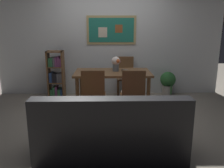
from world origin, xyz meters
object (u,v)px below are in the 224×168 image
at_px(bookshelf, 56,76).
at_px(flower_vase, 116,63).
at_px(dining_table, 113,77).
at_px(potted_ivy, 168,83).
at_px(dining_chair_far_right, 125,73).
at_px(dining_chair_near_left, 94,91).
at_px(tv_remote, 126,70).
at_px(leather_couch, 110,133).
at_px(dining_chair_near_right, 133,91).

xyz_separation_m(bookshelf, flower_vase, (1.32, -0.63, 0.39)).
distance_m(dining_table, potted_ivy, 1.52).
relative_size(dining_table, bookshelf, 1.39).
distance_m(potted_ivy, flower_vase, 1.52).
height_order(dining_chair_far_right, dining_chair_near_left, same).
height_order(dining_table, tv_remote, tv_remote).
relative_size(bookshelf, tv_remote, 6.73).
relative_size(leather_couch, tv_remote, 11.39).
bearing_deg(dining_chair_near_left, tv_remote, 53.18).
distance_m(dining_table, dining_chair_far_right, 0.82).
bearing_deg(tv_remote, dining_table, -162.16).
relative_size(dining_table, leather_couch, 0.82).
bearing_deg(dining_chair_near_right, dining_chair_near_left, 178.69).
distance_m(dining_chair_far_right, potted_ivy, 1.01).
bearing_deg(dining_chair_near_right, tv_remote, 94.47).
bearing_deg(potted_ivy, leather_couch, -118.03).
height_order(potted_ivy, tv_remote, tv_remote).
bearing_deg(leather_couch, tv_remote, 80.17).
distance_m(bookshelf, potted_ivy, 2.55).
bearing_deg(leather_couch, dining_chair_far_right, 81.66).
height_order(dining_table, dining_chair_near_right, dining_chair_near_right).
distance_m(dining_chair_near_left, bookshelf, 1.67).
distance_m(dining_chair_far_right, tv_remote, 0.70).
bearing_deg(dining_chair_far_right, dining_table, -112.19).
bearing_deg(dining_chair_near_right, flower_vase, 108.17).
distance_m(dining_chair_far_right, dining_chair_near_left, 1.60).
bearing_deg(dining_chair_near_right, dining_table, 113.93).
distance_m(dining_chair_near_right, bookshelf, 2.12).
relative_size(dining_chair_near_right, potted_ivy, 1.59).
distance_m(dining_chair_near_right, tv_remote, 0.84).
xyz_separation_m(dining_chair_near_right, bookshelf, (-1.58, 1.41, -0.03)).
bearing_deg(bookshelf, dining_table, -28.55).
relative_size(dining_table, dining_chair_near_left, 1.62).
distance_m(dining_table, dining_chair_near_left, 0.79).
relative_size(potted_ivy, flower_vase, 1.99).
relative_size(leather_couch, potted_ivy, 3.15).
bearing_deg(flower_vase, potted_ivy, 29.10).
relative_size(dining_chair_near_left, potted_ivy, 1.59).
relative_size(leather_couch, bookshelf, 1.69).
bearing_deg(dining_table, potted_ivy, 29.77).
bearing_deg(flower_vase, dining_table, -139.40).
distance_m(dining_table, tv_remote, 0.29).
height_order(dining_chair_near_right, potted_ivy, dining_chair_near_right).
bearing_deg(dining_chair_near_right, potted_ivy, 56.60).
bearing_deg(dining_chair_near_right, bookshelf, 138.19).
relative_size(dining_table, potted_ivy, 2.58).
height_order(flower_vase, tv_remote, flower_vase).
bearing_deg(dining_chair_near_left, dining_chair_near_right, -1.31).
distance_m(leather_couch, tv_remote, 1.98).
bearing_deg(dining_table, flower_vase, 40.60).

